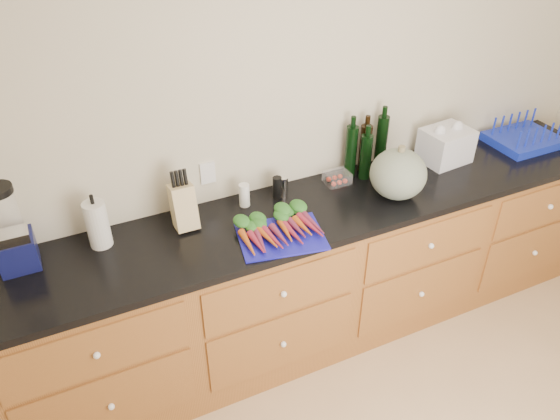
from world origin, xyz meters
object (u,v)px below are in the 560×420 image
carrots (278,228)px  dish_rack (524,138)px  blender_appliance (11,233)px  knife_block (183,207)px  cutting_board (281,236)px  tomato_box (337,178)px  paper_towel (98,224)px  squash (398,174)px

carrots → dish_rack: size_ratio=0.92×
blender_appliance → knife_block: 0.78m
cutting_board → dish_rack: (1.84, 0.24, 0.04)m
dish_rack → tomato_box: bearing=176.1°
cutting_board → tomato_box: 0.61m
knife_block → tomato_box: knife_block is taller
blender_appliance → knife_block: size_ratio=1.85×
carrots → paper_towel: 0.86m
paper_towel → cutting_board: bearing=-21.5°
dish_rack → blender_appliance: bearing=178.5°
blender_appliance → knife_block: blender_appliance is taller
knife_block → cutting_board: bearing=-37.1°
cutting_board → tomato_box: size_ratio=3.00×
dish_rack → carrots: bearing=-173.7°
blender_appliance → squash: bearing=-7.2°
carrots → knife_block: size_ratio=1.69×
blender_appliance → paper_towel: size_ratio=1.77×
cutting_board → carrots: bearing=90.0°
carrots → blender_appliance: bearing=166.6°
squash → knife_block: bearing=168.7°
squash → knife_block: squash is taller
tomato_box → carrots: bearing=-150.2°
paper_towel → tomato_box: 1.32m
knife_block → paper_towel: bearing=177.2°
squash → knife_block: size_ratio=1.34×
cutting_board → paper_towel: (-0.81, 0.32, 0.11)m
blender_appliance → tomato_box: blender_appliance is taller
cutting_board → dish_rack: dish_rack is taller
knife_block → carrots: bearing=-33.5°
cutting_board → tomato_box: tomato_box is taller
squash → dish_rack: (1.11, 0.17, -0.10)m
squash → dish_rack: size_ratio=0.72×
squash → blender_appliance: blender_appliance is taller
squash → paper_towel: (-1.55, 0.25, -0.02)m
carrots → dish_rack: (1.84, 0.20, 0.01)m
knife_block → dish_rack: (2.24, -0.06, -0.07)m
cutting_board → tomato_box: (0.51, 0.33, 0.03)m
carrots → squash: squash is taller
blender_appliance → dish_rack: bearing=-1.5°
cutting_board → carrots: size_ratio=1.07×
blender_appliance → tomato_box: 1.69m
paper_towel → tomato_box: paper_towel is taller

